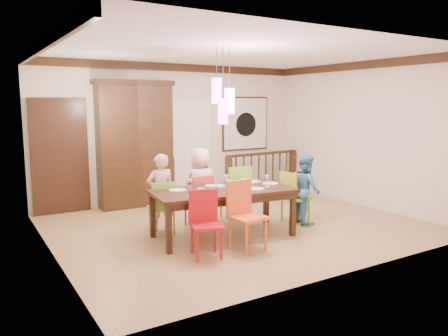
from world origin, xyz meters
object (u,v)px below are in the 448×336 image
balustrade (262,172)px  chair_far_left (161,203)px  dining_table (223,194)px  person_far_left (161,192)px  china_hutch (135,144)px  person_far_mid (200,186)px  chair_end_right (296,193)px  person_end_right (306,189)px

balustrade → chair_far_left: bearing=-156.4°
dining_table → person_far_left: bearing=137.6°
dining_table → chair_far_left: chair_far_left is taller
balustrade → person_far_left: (-3.19, -1.56, 0.13)m
china_hutch → person_far_mid: size_ratio=1.91×
chair_end_right → person_far_mid: person_far_mid is taller
china_hutch → person_far_mid: china_hutch is taller
dining_table → china_hutch: size_ratio=0.91×
chair_end_right → balustrade: 2.52m
chair_far_left → person_end_right: 2.50m
china_hutch → person_end_right: 3.52m
dining_table → china_hutch: 2.81m
chair_far_left → balustrade: (3.24, 1.69, 0.01)m
chair_end_right → person_end_right: bearing=-133.6°
person_far_mid → person_end_right: (1.57, -0.94, -0.06)m
china_hutch → balustrade: (2.91, -0.35, -0.76)m
china_hutch → person_end_right: (2.06, -2.77, -0.66)m
person_far_mid → person_far_left: bearing=16.3°
chair_end_right → balustrade: (0.98, 2.32, -0.02)m
chair_end_right → chair_far_left: bearing=71.6°
dining_table → china_hutch: bearing=105.6°
balustrade → person_end_right: 2.57m
person_far_mid → chair_far_left: bearing=24.9°
person_far_mid → balustrade: bearing=-137.8°
chair_end_right → china_hutch: china_hutch is taller
chair_far_left → person_end_right: size_ratio=0.71×
chair_end_right → dining_table: bearing=88.9°
person_far_mid → chair_end_right: bearing=160.5°
person_far_left → chair_end_right: bearing=163.8°
chair_end_right → china_hutch: (-1.93, 2.66, 0.75)m
dining_table → person_far_mid: person_far_mid is taller
chair_end_right → person_far_left: size_ratio=0.71×
chair_far_left → balustrade: balustrade is taller
chair_far_left → chair_end_right: size_ratio=0.95×
person_end_right → chair_far_left: bearing=91.6°
person_end_right → person_far_left: bearing=88.4°
dining_table → balustrade: 3.44m
chair_end_right → china_hutch: size_ratio=0.36×
person_end_right → balustrade: bearing=-0.6°
dining_table → balustrade: bearing=50.4°
balustrade → person_far_mid: (-2.42, -1.49, 0.16)m
dining_table → person_far_left: size_ratio=1.81×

